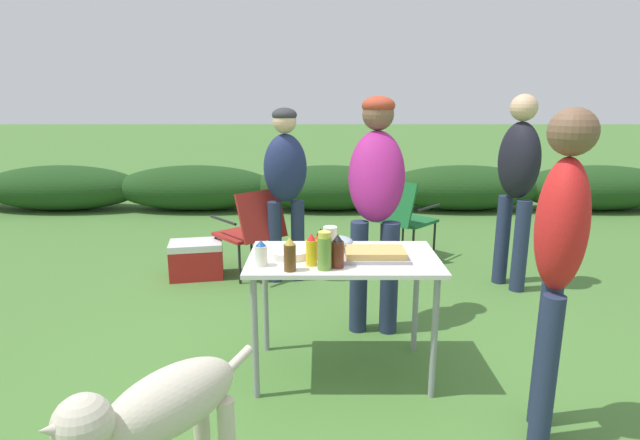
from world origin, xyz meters
The scene contains 21 objects.
ground_plane centered at (0.00, 0.00, 0.00)m, with size 60.00×60.00×0.00m, color #477533.
shrub_hedge centered at (0.00, 4.58, 0.33)m, with size 14.40×0.90×0.67m.
folding_table centered at (0.00, 0.00, 0.66)m, with size 1.10×0.64×0.74m.
food_tray centered at (0.18, -0.04, 0.77)m, with size 0.39×0.24×0.06m.
plate_stack centered at (-0.31, 0.00, 0.76)m, with size 0.25×0.25×0.04m, color white.
mixing_bowl centered at (-0.02, 0.20, 0.77)m, with size 0.18×0.18×0.06m, color #99B2CC.
paper_cup_stack centered at (-0.08, 0.02, 0.83)m, with size 0.08×0.08×0.17m, color white.
bbq_sauce_bottle centered at (-0.04, -0.19, 0.83)m, with size 0.07×0.07×0.19m.
relish_jar centered at (-0.11, -0.22, 0.84)m, with size 0.08×0.08×0.21m.
mayo_bottle centered at (-0.46, -0.16, 0.81)m, with size 0.07×0.07×0.14m.
hot_sauce_bottle centered at (-0.13, -0.06, 0.83)m, with size 0.06×0.06×0.19m.
beer_bottle centered at (-0.29, -0.25, 0.83)m, with size 0.07×0.07×0.19m.
mustard_bottle centered at (-0.18, -0.15, 0.83)m, with size 0.06×0.06×0.18m.
standing_person_in_gray_fleece centered at (0.26, 0.67, 1.02)m, with size 0.45×0.55×1.65m.
standing_person_in_navy_coat centered at (1.54, 1.43, 1.00)m, with size 0.42×0.47×1.67m.
standing_person_in_red_jacket centered at (-0.44, 1.59, 0.95)m, with size 0.43×0.35×1.56m.
standing_person_in_olive_jacket centered at (0.96, -0.58, 0.98)m, with size 0.33×0.38×1.60m.
dog centered at (-0.71, -1.18, 0.51)m, with size 0.60×0.73×0.73m.
camp_chair_green_behind_table centered at (-0.77, 1.69, 0.47)m, with size 0.74×0.75×0.83m.
camp_chair_near_hedge centered at (0.72, 2.24, 0.47)m, with size 0.74×0.74×0.83m.
cooler_box centered at (-1.29, 1.67, 0.17)m, with size 0.53×0.40×0.34m.
Camera 1 is at (-0.13, -2.76, 1.63)m, focal length 28.00 mm.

